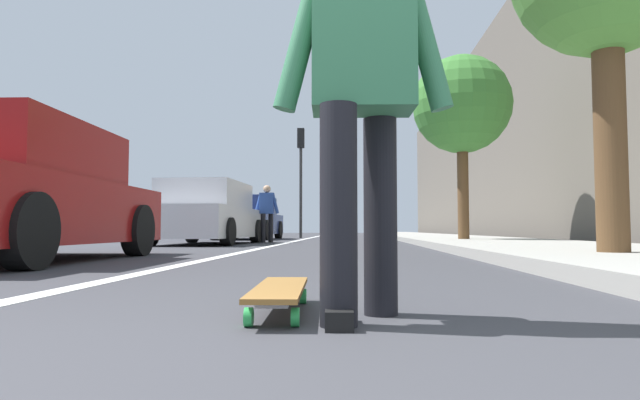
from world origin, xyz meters
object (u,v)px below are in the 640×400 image
(skateboard, at_px, (280,291))
(parked_car_mid, at_px, (208,215))
(street_tree_mid, at_px, (462,105))
(parked_car_far, at_px, (249,219))
(skater_person, at_px, (362,82))
(pedestrian_distant, at_px, (267,210))
(traffic_light, at_px, (301,162))
(parked_car_near, at_px, (18,195))

(skateboard, bearing_deg, parked_car_mid, 17.05)
(street_tree_mid, bearing_deg, parked_car_far, 47.07)
(skateboard, bearing_deg, street_tree_mid, -15.69)
(skateboard, bearing_deg, skater_person, -113.37)
(parked_car_mid, height_order, pedestrian_distant, pedestrian_distant)
(skateboard, height_order, traffic_light, traffic_light)
(skateboard, height_order, parked_car_mid, parked_car_mid)
(skateboard, bearing_deg, pedestrian_distant, 9.46)
(parked_car_mid, xyz_separation_m, parked_car_far, (6.03, 0.20, 0.02))
(parked_car_far, relative_size, traffic_light, 1.01)
(parked_car_mid, bearing_deg, traffic_light, -8.51)
(parked_car_mid, bearing_deg, parked_car_near, 178.07)
(skateboard, distance_m, parked_car_far, 16.55)
(skateboard, distance_m, street_tree_mid, 11.26)
(street_tree_mid, bearing_deg, parked_car_near, 138.35)
(parked_car_far, bearing_deg, skateboard, -168.42)
(traffic_light, bearing_deg, skateboard, -174.72)
(skater_person, bearing_deg, pedestrian_distant, 10.94)
(parked_car_far, bearing_deg, pedestrian_distant, -162.86)
(parked_car_near, height_order, street_tree_mid, street_tree_mid)
(traffic_light, xyz_separation_m, street_tree_mid, (-8.78, -4.69, 0.21))
(parked_car_far, distance_m, traffic_light, 4.10)
(skateboard, relative_size, parked_car_far, 0.19)
(parked_car_mid, height_order, street_tree_mid, street_tree_mid)
(skateboard, height_order, skater_person, skater_person)
(pedestrian_distant, bearing_deg, skateboard, -170.54)
(parked_car_near, distance_m, traffic_light, 16.08)
(traffic_light, bearing_deg, street_tree_mid, -151.87)
(street_tree_mid, height_order, pedestrian_distant, street_tree_mid)
(skateboard, xyz_separation_m, street_tree_mid, (10.39, -2.92, 3.20))
(parked_car_near, xyz_separation_m, parked_car_far, (12.85, -0.03, -0.01))
(pedestrian_distant, bearing_deg, street_tree_mid, -106.22)
(skater_person, distance_m, pedestrian_distant, 12.19)
(skateboard, bearing_deg, parked_car_far, 11.58)
(street_tree_mid, bearing_deg, pedestrian_distant, 73.78)
(parked_car_near, bearing_deg, skater_person, -133.40)
(skater_person, height_order, parked_car_near, skater_person)
(parked_car_mid, bearing_deg, street_tree_mid, -87.86)
(skater_person, distance_m, parked_car_mid, 10.89)
(skater_person, relative_size, parked_car_near, 0.40)
(skater_person, relative_size, pedestrian_distant, 1.07)
(street_tree_mid, bearing_deg, skater_person, 166.28)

